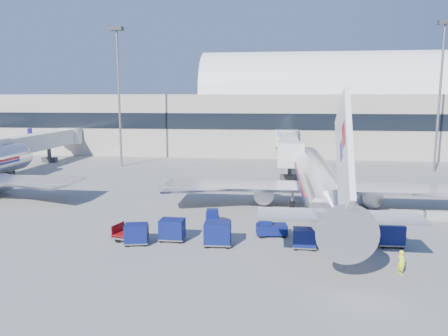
# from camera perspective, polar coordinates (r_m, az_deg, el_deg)

# --- Properties ---
(ground) EXTENTS (260.00, 260.00, 0.00)m
(ground) POSITION_cam_1_polar(r_m,az_deg,el_deg) (41.79, -1.22, -6.65)
(ground) COLOR gray
(ground) RESTS_ON ground
(terminal) EXTENTS (170.00, 28.15, 21.00)m
(terminal) POSITION_cam_1_polar(r_m,az_deg,el_deg) (97.76, -4.60, 6.88)
(terminal) COLOR #B2AA9E
(terminal) RESTS_ON ground
(airliner_main) EXTENTS (32.00, 37.26, 12.07)m
(airliner_main) POSITION_cam_1_polar(r_m,az_deg,el_deg) (45.32, 12.20, -1.80)
(airliner_main) COLOR silver
(airliner_main) RESTS_ON ground
(jetbridge_near) EXTENTS (4.40, 27.50, 6.25)m
(jetbridge_near) POSITION_cam_1_polar(r_m,az_deg,el_deg) (71.03, 8.35, 3.05)
(jetbridge_near) COLOR silver
(jetbridge_near) RESTS_ON ground
(jetbridge_mid) EXTENTS (4.40, 27.50, 6.25)m
(jetbridge_mid) POSITION_cam_1_polar(r_m,az_deg,el_deg) (81.51, -22.70, 3.21)
(jetbridge_mid) COLOR silver
(jetbridge_mid) RESTS_ON ground
(mast_west) EXTENTS (2.00, 1.20, 22.60)m
(mast_west) POSITION_cam_1_polar(r_m,az_deg,el_deg) (74.44, -13.64, 11.54)
(mast_west) COLOR slate
(mast_west) RESTS_ON ground
(mast_east) EXTENTS (2.00, 1.20, 22.60)m
(mast_east) POSITION_cam_1_polar(r_m,az_deg,el_deg) (74.01, 26.52, 10.86)
(mast_east) COLOR slate
(mast_east) RESTS_ON ground
(barrier_near) EXTENTS (3.00, 0.55, 0.90)m
(barrier_near) POSITION_cam_1_polar(r_m,az_deg,el_deg) (44.95, 22.65, -5.64)
(barrier_near) COLOR #9E9E96
(barrier_near) RESTS_ON ground
(barrier_mid) EXTENTS (3.00, 0.55, 0.90)m
(barrier_mid) POSITION_cam_1_polar(r_m,az_deg,el_deg) (45.97, 26.62, -5.59)
(barrier_mid) COLOR #9E9E96
(barrier_mid) RESTS_ON ground
(tug_lead) EXTENTS (2.68, 1.60, 1.65)m
(tug_lead) POSITION_cam_1_polar(r_m,az_deg,el_deg) (36.74, 6.07, -7.72)
(tug_lead) COLOR #0A124F
(tug_lead) RESTS_ON ground
(tug_right) EXTENTS (2.64, 1.49, 1.65)m
(tug_right) POSITION_cam_1_polar(r_m,az_deg,el_deg) (37.72, 15.90, -7.57)
(tug_right) COLOR #0A124F
(tug_right) RESTS_ON ground
(tug_left) EXTENTS (1.55, 2.49, 1.52)m
(tug_left) POSITION_cam_1_polar(r_m,az_deg,el_deg) (39.82, -1.54, -6.42)
(tug_left) COLOR #0A124F
(tug_left) RESTS_ON ground
(cart_train_a) EXTENTS (2.18, 1.69, 1.88)m
(cart_train_a) POSITION_cam_1_polar(r_m,az_deg,el_deg) (34.17, -0.83, -8.53)
(cart_train_a) COLOR #0A124F
(cart_train_a) RESTS_ON ground
(cart_train_b) EXTENTS (2.04, 1.57, 1.77)m
(cart_train_b) POSITION_cam_1_polar(r_m,az_deg,el_deg) (35.60, -6.78, -7.96)
(cart_train_b) COLOR #0A124F
(cart_train_b) RESTS_ON ground
(cart_train_c) EXTENTS (2.11, 1.76, 1.64)m
(cart_train_c) POSITION_cam_1_polar(r_m,az_deg,el_deg) (35.20, -11.38, -8.40)
(cart_train_c) COLOR #0A124F
(cart_train_c) RESTS_ON ground
(cart_solo_near) EXTENTS (1.78, 1.37, 1.56)m
(cart_solo_near) POSITION_cam_1_polar(r_m,az_deg,el_deg) (34.18, 10.45, -8.98)
(cart_solo_near) COLOR #0A124F
(cart_solo_near) RESTS_ON ground
(cart_solo_far) EXTENTS (2.07, 1.61, 1.77)m
(cart_solo_far) POSITION_cam_1_polar(r_m,az_deg,el_deg) (36.51, 20.91, -8.08)
(cart_solo_far) COLOR #0A124F
(cart_solo_far) RESTS_ON ground
(cart_open_red) EXTENTS (2.84, 2.34, 0.66)m
(cart_open_red) POSITION_cam_1_polar(r_m,az_deg,el_deg) (36.09, -12.08, -8.65)
(cart_open_red) COLOR slate
(cart_open_red) RESTS_ON ground
(ramp_worker) EXTENTS (0.61, 0.71, 1.65)m
(ramp_worker) POSITION_cam_1_polar(r_m,az_deg,el_deg) (31.19, 22.14, -11.34)
(ramp_worker) COLOR #CDF319
(ramp_worker) RESTS_ON ground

